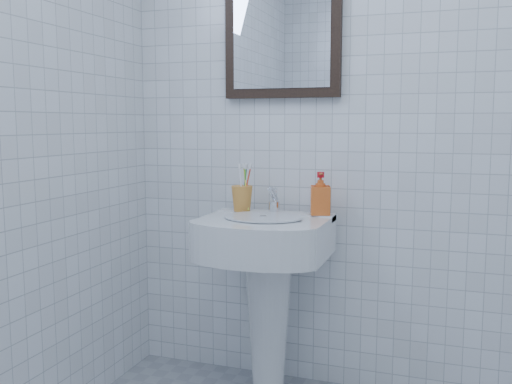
% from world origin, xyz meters
% --- Properties ---
extents(wall_back, '(2.20, 0.02, 2.50)m').
position_xyz_m(wall_back, '(0.00, 1.20, 1.25)').
color(wall_back, silver).
rests_on(wall_back, ground).
extents(washbasin, '(0.50, 0.37, 0.77)m').
position_xyz_m(washbasin, '(-0.42, 0.98, 0.52)').
color(washbasin, white).
rests_on(washbasin, ground).
extents(faucet, '(0.05, 0.10, 0.11)m').
position_xyz_m(faucet, '(-0.42, 1.07, 0.81)').
color(faucet, silver).
rests_on(faucet, washbasin).
extents(toothbrush_cup, '(0.11, 0.11, 0.11)m').
position_xyz_m(toothbrush_cup, '(-0.56, 1.07, 0.82)').
color(toothbrush_cup, orange).
rests_on(toothbrush_cup, washbasin).
extents(soap_dispenser, '(0.10, 0.10, 0.17)m').
position_xyz_m(soap_dispenser, '(-0.23, 1.09, 0.85)').
color(soap_dispenser, '#E54716').
rests_on(soap_dispenser, washbasin).
extents(wall_mirror, '(0.50, 0.04, 0.62)m').
position_xyz_m(wall_mirror, '(-0.42, 1.18, 1.55)').
color(wall_mirror, black).
rests_on(wall_mirror, wall_back).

